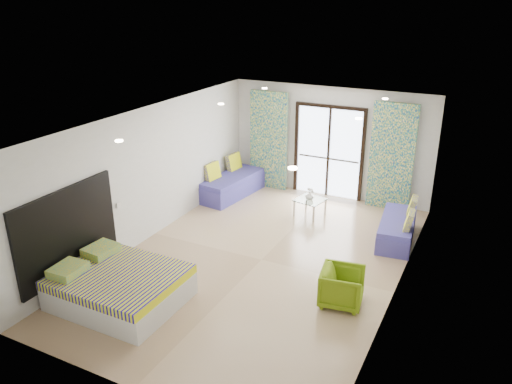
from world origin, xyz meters
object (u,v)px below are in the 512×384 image
at_px(coffee_table, 310,201).
at_px(daybed_right, 398,228).
at_px(bed, 119,286).
at_px(daybed_left, 231,184).
at_px(armchair, 342,285).

bearing_deg(coffee_table, daybed_right, -9.50).
relative_size(bed, daybed_right, 1.13).
distance_m(bed, daybed_left, 4.93).
bearing_deg(armchair, bed, 106.55).
bearing_deg(daybed_right, armchair, -103.14).
bearing_deg(armchair, daybed_left, 40.52).
xyz_separation_m(bed, coffee_table, (1.55, 4.62, 0.07)).
relative_size(daybed_left, armchair, 2.87).
bearing_deg(daybed_left, bed, -75.39).
xyz_separation_m(bed, daybed_right, (3.59, 4.28, -0.03)).
relative_size(bed, armchair, 2.86).
distance_m(bed, coffee_table, 4.87).
height_order(daybed_right, coffee_table, daybed_right).
xyz_separation_m(daybed_left, armchair, (3.91, -3.32, 0.05)).
xyz_separation_m(daybed_left, daybed_right, (4.23, -0.61, -0.03)).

